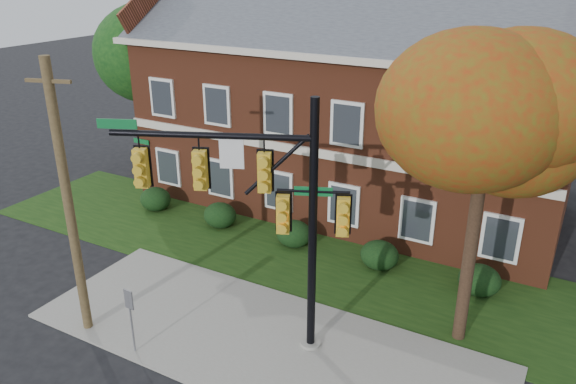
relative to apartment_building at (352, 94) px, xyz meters
The scene contains 14 objects.
ground 13.11m from the apartment_building, 80.50° to the right, with size 120.00×120.00×0.00m, color black.
sidewalk 12.18m from the apartment_building, 79.65° to the right, with size 14.00×5.00×0.08m, color gray.
grass_strip 8.01m from the apartment_building, 71.43° to the right, with size 30.00×6.00×0.04m, color #193811.
apartment_building is the anchor object (origin of this frame).
hedge_far_left 9.82m from the apartment_building, 143.11° to the right, with size 1.40×1.26×1.05m, color black.
hedge_left 7.73m from the apartment_building, 123.67° to the right, with size 1.40×1.26×1.05m, color black.
hedge_center 6.89m from the apartment_building, 90.00° to the right, with size 1.40×1.26×1.05m, color black.
hedge_right 7.73m from the apartment_building, 56.33° to the right, with size 1.40×1.26×1.05m, color black.
hedge_far_right 9.82m from the apartment_building, 36.89° to the right, with size 1.40×1.26×1.05m, color black.
tree_near_right 10.97m from the apartment_building, 48.23° to the right, with size 4.50×4.25×8.58m.
tree_left_rear 9.94m from the apartment_building, behind, with size 5.40×5.10×8.88m.
traffic_signal 11.19m from the apartment_building, 78.83° to the right, with size 6.09×2.74×7.31m.
utility_pole 13.30m from the apartment_building, 102.63° to the right, with size 1.23×0.47×8.15m.
sign_post 13.63m from the apartment_building, 93.68° to the right, with size 0.30×0.06×2.08m.
Camera 1 is at (7.26, -10.39, 10.33)m, focal length 35.00 mm.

